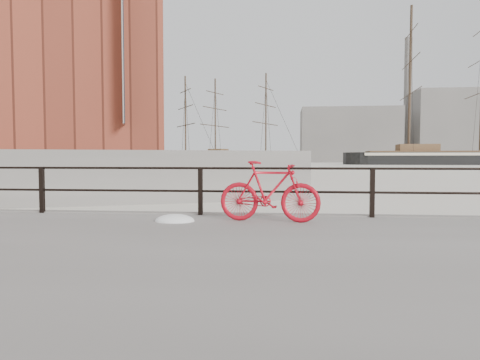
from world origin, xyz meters
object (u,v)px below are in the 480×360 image
(bicycle, at_px, (269,191))
(schooner_mid, at_px, (240,165))
(workboat_far, at_px, (60,170))
(barque_black, at_px, (480,165))
(schooner_left, at_px, (159,166))

(bicycle, xyz_separation_m, schooner_mid, (-9.30, 84.23, -0.92))
(schooner_mid, bearing_deg, workboat_far, -88.97)
(barque_black, height_order, schooner_mid, barque_black)
(schooner_mid, distance_m, schooner_left, 18.55)
(barque_black, bearing_deg, bicycle, -111.53)
(schooner_mid, distance_m, workboat_far, 45.96)
(bicycle, height_order, schooner_left, schooner_left)
(barque_black, height_order, schooner_left, barque_black)
(schooner_left, bearing_deg, barque_black, -17.16)
(workboat_far, bearing_deg, schooner_left, 62.00)
(schooner_left, bearing_deg, workboat_far, -127.09)
(barque_black, height_order, workboat_far, barque_black)
(schooner_mid, height_order, workboat_far, schooner_mid)
(schooner_mid, xyz_separation_m, workboat_far, (-17.70, -42.42, 0.00))
(bicycle, distance_m, barque_black, 99.63)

